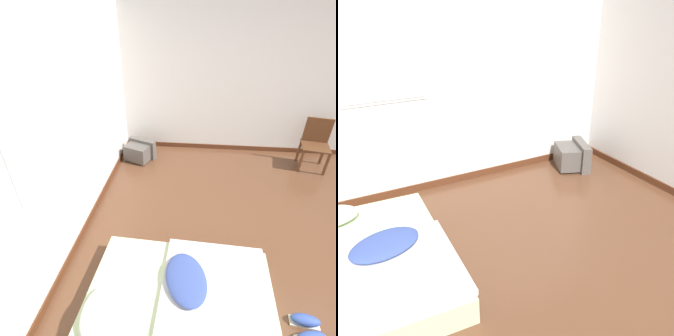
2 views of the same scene
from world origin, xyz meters
TOP-DOWN VIEW (x-y plane):
  - wall_back at (-0.00, 2.93)m, footprint 8.08×0.08m
  - mattress_bed at (-0.62, 1.59)m, footprint 1.40×1.78m
  - crt_tv at (2.26, 2.54)m, footprint 0.54×0.59m

SIDE VIEW (x-z plane):
  - mattress_bed at x=-0.62m, z-range -0.04..0.33m
  - crt_tv at x=2.26m, z-range -0.01..0.35m
  - wall_back at x=0.00m, z-range -0.01..2.59m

